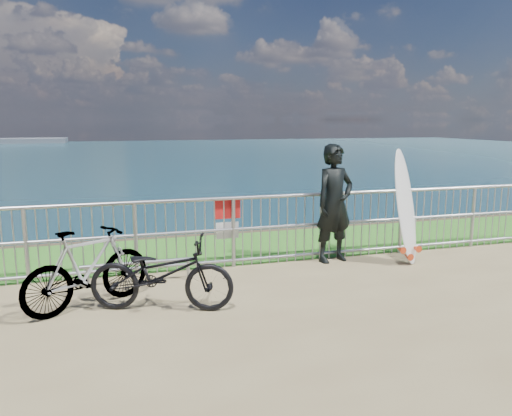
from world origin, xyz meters
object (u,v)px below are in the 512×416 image
object	(u,v)px
surfboard	(406,211)
bicycle_near	(162,274)
surfer	(334,203)
bicycle_far	(88,268)

from	to	relation	value
surfboard	bicycle_near	bearing A→B (deg)	-166.47
surfer	bicycle_far	bearing A→B (deg)	-178.36
surfboard	bicycle_far	distance (m)	4.91
surfer	bicycle_near	size ratio (longest dim) A/B	1.10
surfer	bicycle_far	world-z (taller)	surfer
surfboard	bicycle_near	xyz separation A→B (m)	(-3.99, -0.96, -0.40)
surfer	bicycle_far	size ratio (longest dim) A/B	1.15
bicycle_near	bicycle_far	distance (m)	0.93
surfboard	bicycle_far	xyz separation A→B (m)	(-4.85, -0.63, -0.35)
surfer	bicycle_near	world-z (taller)	surfer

